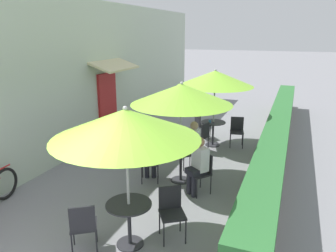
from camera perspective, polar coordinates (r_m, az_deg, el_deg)
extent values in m
cube|color=#B2C1AD|center=(11.04, -9.52, 9.55)|extent=(0.24, 13.94, 4.20)
cube|color=maroon|center=(10.54, -10.44, 3.41)|extent=(0.08, 0.96, 2.10)
cube|color=beige|center=(10.18, -9.30, 10.44)|extent=(0.78, 1.80, 0.30)
cube|color=tan|center=(9.82, 18.39, -3.11)|extent=(0.44, 12.94, 0.45)
cube|color=#2D6B33|center=(9.68, 18.65, -0.28)|extent=(0.60, 12.29, 0.56)
cylinder|color=#28282D|center=(5.67, -6.61, -19.67)|extent=(0.44, 0.44, 0.02)
cylinder|color=#28282D|center=(5.47, -6.73, -16.64)|extent=(0.06, 0.06, 0.72)
cylinder|color=#28282D|center=(5.29, -6.86, -13.40)|extent=(0.73, 0.73, 0.02)
cylinder|color=#B7B7BC|center=(5.12, -7.00, -9.70)|extent=(0.04, 0.04, 2.20)
cone|color=#8CD138|center=(4.79, -7.38, 0.36)|extent=(2.22, 2.22, 0.45)
sphere|color=#B7B7BC|center=(4.73, -7.48, 3.09)|extent=(0.07, 0.07, 0.07)
cube|color=#232328|center=(5.43, -14.48, -16.38)|extent=(0.55, 0.55, 0.04)
cube|color=#232328|center=(5.16, -14.70, -15.50)|extent=(0.33, 0.24, 0.42)
cylinder|color=#232328|center=(5.69, -12.37, -17.24)|extent=(0.02, 0.02, 0.45)
cylinder|color=#232328|center=(5.71, -16.15, -17.40)|extent=(0.02, 0.02, 0.45)
cylinder|color=#232328|center=(5.39, -12.34, -19.32)|extent=(0.02, 0.02, 0.45)
cylinder|color=#232328|center=(5.42, -16.37, -19.48)|extent=(0.02, 0.02, 0.45)
cube|color=#232328|center=(5.52, 0.77, -15.19)|extent=(0.55, 0.55, 0.04)
cube|color=#232328|center=(5.57, 0.34, -12.38)|extent=(0.33, 0.24, 0.42)
cylinder|color=#232328|center=(5.47, -0.73, -18.37)|extent=(0.02, 0.02, 0.45)
cylinder|color=#232328|center=(5.54, 3.11, -17.90)|extent=(0.02, 0.02, 0.45)
cylinder|color=#232328|center=(5.76, -1.48, -16.39)|extent=(0.02, 0.02, 0.45)
cylinder|color=#232328|center=(5.83, 2.14, -15.98)|extent=(0.02, 0.02, 0.45)
cylinder|color=#28282D|center=(7.69, 2.20, -9.39)|extent=(0.44, 0.44, 0.02)
cylinder|color=#28282D|center=(7.54, 2.23, -6.94)|extent=(0.06, 0.06, 0.72)
cylinder|color=#28282D|center=(7.41, 2.26, -4.41)|extent=(0.73, 0.73, 0.02)
cylinder|color=#B7B7BC|center=(7.28, 2.29, -1.62)|extent=(0.04, 0.04, 2.20)
cone|color=#8CD138|center=(7.06, 2.37, 5.58)|extent=(2.22, 2.22, 0.45)
sphere|color=#B7B7BC|center=(7.02, 2.39, 7.46)|extent=(0.07, 0.07, 0.07)
cube|color=#232328|center=(7.50, -3.17, -6.40)|extent=(0.52, 0.52, 0.04)
cube|color=#232328|center=(7.25, -3.24, -5.43)|extent=(0.36, 0.17, 0.42)
cylinder|color=#232328|center=(7.75, -1.75, -7.42)|extent=(0.02, 0.02, 0.45)
cylinder|color=#232328|center=(7.76, -4.43, -7.43)|extent=(0.02, 0.02, 0.45)
cylinder|color=#232328|center=(7.42, -1.79, -8.53)|extent=(0.02, 0.02, 0.45)
cylinder|color=#232328|center=(7.44, -4.59, -8.53)|extent=(0.02, 0.02, 0.45)
cylinder|color=#23232D|center=(7.75, -2.50, -7.36)|extent=(0.11, 0.11, 0.47)
cylinder|color=#23232D|center=(7.76, -3.69, -7.36)|extent=(0.11, 0.11, 0.47)
cube|color=#23232D|center=(7.56, -3.15, -5.58)|extent=(0.42, 0.45, 0.12)
cube|color=teal|center=(7.36, -3.21, -4.09)|extent=(0.40, 0.33, 0.50)
sphere|color=brown|center=(7.26, -3.25, -1.29)|extent=(0.20, 0.20, 0.20)
cube|color=#232328|center=(6.98, 5.43, -8.23)|extent=(0.56, 0.56, 0.04)
cube|color=#232328|center=(7.00, 6.70, -6.33)|extent=(0.32, 0.26, 0.42)
cylinder|color=#232328|center=(7.11, 3.32, -9.70)|extent=(0.02, 0.02, 0.45)
cylinder|color=#232328|center=(6.85, 5.05, -10.81)|extent=(0.02, 0.02, 0.45)
cylinder|color=#232328|center=(7.30, 5.69, -9.04)|extent=(0.02, 0.02, 0.45)
cylinder|color=#232328|center=(7.05, 7.45, -10.07)|extent=(0.02, 0.02, 0.45)
cylinder|color=#23232D|center=(7.03, 3.79, -9.93)|extent=(0.11, 0.11, 0.47)
cylinder|color=#23232D|center=(6.92, 4.56, -10.42)|extent=(0.11, 0.11, 0.47)
cube|color=#23232D|center=(6.90, 4.84, -7.80)|extent=(0.46, 0.47, 0.12)
cube|color=white|center=(6.86, 5.63, -5.68)|extent=(0.40, 0.38, 0.50)
sphere|color=#A87556|center=(6.72, 5.58, -2.79)|extent=(0.20, 0.20, 0.20)
cube|color=#232328|center=(8.10, 4.48, -4.69)|extent=(0.45, 0.45, 0.04)
cube|color=#232328|center=(8.10, 3.32, -3.08)|extent=(0.08, 0.38, 0.42)
cylinder|color=#232328|center=(7.96, 5.09, -6.82)|extent=(0.02, 0.02, 0.45)
cylinder|color=#232328|center=(8.27, 6.11, -5.96)|extent=(0.02, 0.02, 0.45)
cylinder|color=#232328|center=(8.10, 2.75, -6.36)|extent=(0.02, 0.02, 0.45)
cylinder|color=#232328|center=(8.40, 3.84, -5.53)|extent=(0.02, 0.02, 0.45)
cylinder|color=#23232D|center=(8.04, 5.38, -6.51)|extent=(0.11, 0.11, 0.47)
cylinder|color=#23232D|center=(8.18, 5.84, -6.13)|extent=(0.11, 0.11, 0.47)
cube|color=#23232D|center=(8.04, 5.08, -4.26)|extent=(0.40, 0.34, 0.12)
cube|color=white|center=(8.00, 4.40, -2.45)|extent=(0.26, 0.37, 0.50)
sphere|color=tan|center=(7.88, 4.59, 0.08)|extent=(0.20, 0.20, 0.20)
cylinder|color=#232328|center=(7.35, 2.65, -4.12)|extent=(0.07, 0.07, 0.09)
cylinder|color=#28282D|center=(10.05, 7.75, -3.25)|extent=(0.44, 0.44, 0.02)
cylinder|color=#28282D|center=(9.94, 7.83, -1.32)|extent=(0.06, 0.06, 0.72)
cylinder|color=#28282D|center=(9.84, 7.90, 0.66)|extent=(0.73, 0.73, 0.02)
cylinder|color=#B7B7BC|center=(9.75, 7.99, 2.81)|extent=(0.04, 0.04, 2.20)
cone|color=#8CD138|center=(9.58, 8.20, 8.22)|extent=(2.22, 2.22, 0.45)
sphere|color=#B7B7BC|center=(9.55, 8.26, 9.61)|extent=(0.07, 0.07, 0.07)
cube|color=#232328|center=(9.35, 5.54, -1.83)|extent=(0.51, 0.51, 0.04)
cube|color=#232328|center=(9.19, 6.52, -0.81)|extent=(0.15, 0.37, 0.42)
cylinder|color=#232328|center=(9.66, 5.23, -2.64)|extent=(0.02, 0.02, 0.45)
cylinder|color=#232328|center=(9.38, 3.97, -3.18)|extent=(0.02, 0.02, 0.45)
cylinder|color=#232328|center=(9.47, 7.02, -3.08)|extent=(0.02, 0.02, 0.45)
cylinder|color=#232328|center=(9.19, 5.78, -3.65)|extent=(0.02, 0.02, 0.45)
cube|color=#232328|center=(9.92, 11.90, -1.06)|extent=(0.47, 0.47, 0.04)
cube|color=#232328|center=(10.04, 11.94, 0.40)|extent=(0.38, 0.11, 0.42)
cylinder|color=#232328|center=(9.81, 10.80, -2.57)|extent=(0.02, 0.02, 0.45)
cylinder|color=#232328|center=(9.83, 12.90, -2.67)|extent=(0.02, 0.02, 0.45)
cylinder|color=#232328|center=(10.15, 10.79, -1.93)|extent=(0.02, 0.02, 0.45)
cylinder|color=#232328|center=(10.17, 12.81, -2.02)|extent=(0.02, 0.02, 0.45)
cube|color=#232328|center=(10.52, 6.07, 0.18)|extent=(0.56, 0.56, 0.04)
cube|color=#232328|center=(10.38, 5.19, 1.20)|extent=(0.27, 0.30, 0.42)
cylinder|color=#232328|center=(10.50, 7.35, -1.16)|extent=(0.02, 0.02, 0.45)
cylinder|color=#232328|center=(10.81, 6.48, -0.63)|extent=(0.02, 0.02, 0.45)
cylinder|color=#232328|center=(10.35, 5.57, -1.36)|extent=(0.02, 0.02, 0.45)
cylinder|color=#232328|center=(10.66, 4.74, -0.82)|extent=(0.02, 0.02, 0.45)
cylinder|color=teal|center=(9.71, 7.30, 0.82)|extent=(0.07, 0.07, 0.09)
torus|color=black|center=(7.55, -26.50, -8.99)|extent=(0.11, 0.67, 0.66)
cylinder|color=#B21E1E|center=(7.40, -27.05, -6.65)|extent=(0.06, 0.46, 0.03)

